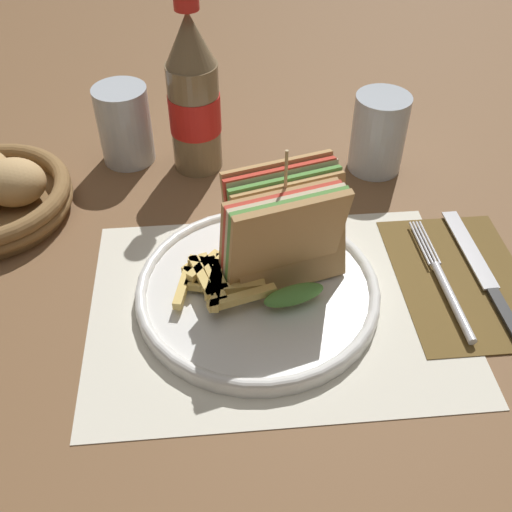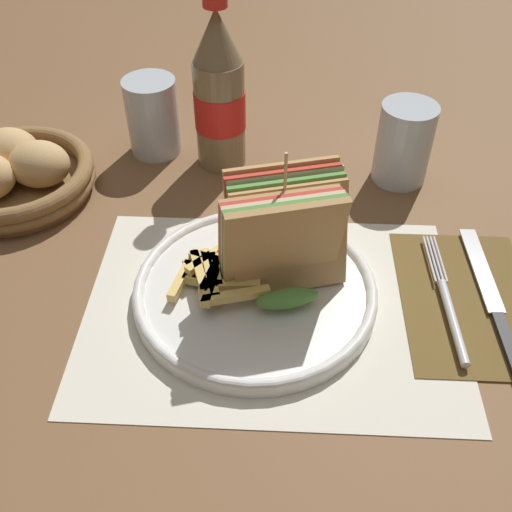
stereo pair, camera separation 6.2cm
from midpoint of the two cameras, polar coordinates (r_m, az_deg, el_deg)
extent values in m
plane|color=brown|center=(0.65, -4.38, -2.39)|extent=(4.00, 4.00, 0.00)
cube|color=silver|center=(0.62, -0.89, -4.96)|extent=(0.38, 0.28, 0.00)
cylinder|color=white|center=(0.63, -2.66, -3.59)|extent=(0.25, 0.25, 0.01)
torus|color=white|center=(0.62, -2.68, -3.14)|extent=(0.25, 0.25, 0.01)
cube|color=tan|center=(0.57, -0.12, 1.07)|extent=(0.12, 0.06, 0.11)
cube|color=#518E3D|center=(0.58, -0.36, 1.40)|extent=(0.12, 0.06, 0.11)
cube|color=beige|center=(0.58, -0.60, 1.72)|extent=(0.12, 0.06, 0.11)
cube|color=red|center=(0.59, -0.83, 2.03)|extent=(0.12, 0.06, 0.11)
cube|color=tan|center=(0.60, -1.06, 2.34)|extent=(0.12, 0.06, 0.11)
ellipsoid|color=#518E3D|center=(0.59, 0.65, -3.88)|extent=(0.07, 0.04, 0.02)
cube|color=tan|center=(0.59, 0.39, 1.70)|extent=(0.12, 0.06, 0.11)
cube|color=#518E3D|center=(0.59, 0.15, 2.24)|extent=(0.12, 0.06, 0.11)
cube|color=beige|center=(0.60, -0.09, 2.78)|extent=(0.12, 0.06, 0.11)
cube|color=red|center=(0.60, -0.33, 3.31)|extent=(0.12, 0.06, 0.11)
cube|color=tan|center=(0.60, -0.56, 3.83)|extent=(0.12, 0.06, 0.11)
ellipsoid|color=#518E3D|center=(0.62, 0.29, -1.15)|extent=(0.07, 0.04, 0.02)
cylinder|color=tan|center=(0.58, -0.35, 3.66)|extent=(0.00, 0.00, 0.15)
cube|color=#E5C166|center=(0.61, -7.51, -2.72)|extent=(0.05, 0.05, 0.01)
cube|color=#E5C166|center=(0.61, -9.84, -3.13)|extent=(0.02, 0.05, 0.01)
cube|color=#E5C166|center=(0.61, -6.92, -3.04)|extent=(0.06, 0.03, 0.01)
cube|color=#E5C166|center=(0.63, -6.89, -1.64)|extent=(0.04, 0.04, 0.01)
cube|color=#E5C166|center=(0.61, -7.11, -3.07)|extent=(0.06, 0.02, 0.01)
cube|color=#E5C166|center=(0.62, -6.02, -1.10)|extent=(0.07, 0.03, 0.01)
cube|color=#E5C166|center=(0.61, -7.07, -2.25)|extent=(0.03, 0.07, 0.01)
cube|color=#E5C166|center=(0.61, -6.58, -1.90)|extent=(0.02, 0.05, 0.01)
cube|color=#E5C166|center=(0.61, -6.63, -1.93)|extent=(0.02, 0.05, 0.01)
cube|color=#E5C166|center=(0.60, -6.96, -2.53)|extent=(0.02, 0.05, 0.01)
cube|color=#E5C166|center=(0.59, -6.78, -3.60)|extent=(0.02, 0.05, 0.01)
cube|color=#E5C166|center=(0.62, -7.81, -1.06)|extent=(0.04, 0.04, 0.01)
cube|color=#E5C166|center=(0.58, -4.78, -4.15)|extent=(0.07, 0.03, 0.01)
cube|color=#E5C166|center=(0.61, -8.10, -2.15)|extent=(0.03, 0.06, 0.01)
cube|color=#E5C166|center=(0.59, -4.42, -3.14)|extent=(0.05, 0.01, 0.01)
ellipsoid|color=maroon|center=(0.63, -6.67, -1.22)|extent=(0.04, 0.03, 0.01)
cube|color=brown|center=(0.67, 16.53, -2.23)|extent=(0.14, 0.20, 0.00)
cylinder|color=silver|center=(0.64, 15.64, -4.26)|extent=(0.01, 0.11, 0.01)
cylinder|color=silver|center=(0.70, 12.89, 1.11)|extent=(0.00, 0.07, 0.00)
cylinder|color=silver|center=(0.70, 13.20, 1.14)|extent=(0.00, 0.07, 0.00)
cylinder|color=silver|center=(0.70, 13.51, 1.16)|extent=(0.00, 0.07, 0.00)
cylinder|color=silver|center=(0.70, 13.82, 1.18)|extent=(0.00, 0.07, 0.00)
cube|color=black|center=(0.64, 20.49, -5.89)|extent=(0.01, 0.09, 0.00)
cube|color=silver|center=(0.71, 17.31, 0.61)|extent=(0.02, 0.13, 0.00)
cylinder|color=#7A6647|center=(0.79, -8.11, 12.85)|extent=(0.06, 0.06, 0.14)
cylinder|color=red|center=(0.78, -8.16, 13.30)|extent=(0.07, 0.07, 0.05)
cone|color=#7A6647|center=(0.74, -8.93, 19.79)|extent=(0.06, 0.06, 0.06)
cylinder|color=silver|center=(0.79, 9.40, 11.37)|extent=(0.07, 0.07, 0.10)
cylinder|color=silver|center=(0.83, -14.56, 11.92)|extent=(0.07, 0.07, 0.10)
cylinder|color=black|center=(0.84, -14.31, 10.71)|extent=(0.06, 0.06, 0.06)
ellipsoid|color=tan|center=(0.78, -24.22, 6.33)|extent=(0.08, 0.06, 0.06)
camera|label=1|loc=(0.03, -92.87, -2.67)|focal=42.00mm
camera|label=2|loc=(0.03, 87.13, 2.67)|focal=42.00mm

